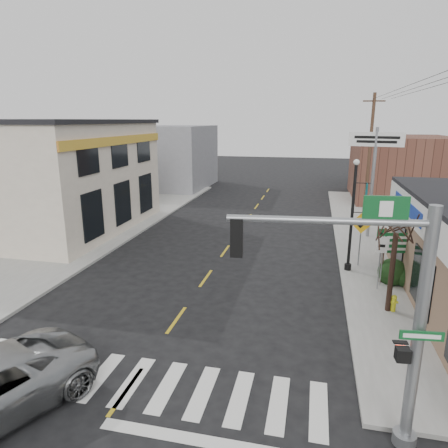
% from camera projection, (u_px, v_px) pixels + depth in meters
% --- Properties ---
extents(ground, '(140.00, 140.00, 0.00)m').
position_uv_depth(ground, '(126.00, 391.00, 10.62)').
color(ground, black).
rests_on(ground, ground).
extents(sidewalk_right, '(6.00, 38.00, 0.13)m').
position_uv_depth(sidewalk_right, '(396.00, 256.00, 20.94)').
color(sidewalk_right, gray).
rests_on(sidewalk_right, ground).
extents(sidewalk_left, '(6.00, 38.00, 0.13)m').
position_uv_depth(sidewalk_left, '(88.00, 235.00, 24.80)').
color(sidewalk_left, gray).
rests_on(sidewalk_left, ground).
extents(center_line, '(0.12, 56.00, 0.01)m').
position_uv_depth(center_line, '(206.00, 278.00, 18.17)').
color(center_line, gold).
rests_on(center_line, ground).
extents(crosswalk, '(11.00, 2.20, 0.01)m').
position_uv_depth(crosswalk, '(133.00, 381.00, 11.00)').
color(crosswalk, silver).
rests_on(crosswalk, ground).
extents(left_building, '(12.00, 12.00, 6.80)m').
position_uv_depth(left_building, '(36.00, 177.00, 25.76)').
color(left_building, beige).
rests_on(left_building, ground).
extents(bldg_distant_right, '(8.00, 10.00, 5.60)m').
position_uv_depth(bldg_distant_right, '(400.00, 168.00, 35.63)').
color(bldg_distant_right, brown).
rests_on(bldg_distant_right, ground).
extents(bldg_distant_left, '(9.00, 10.00, 6.40)m').
position_uv_depth(bldg_distant_left, '(165.00, 157.00, 42.36)').
color(bldg_distant_left, gray).
rests_on(bldg_distant_left, ground).
extents(traffic_signal_pole, '(4.33, 0.36, 5.49)m').
position_uv_depth(traffic_signal_pole, '(387.00, 303.00, 8.05)').
color(traffic_signal_pole, gray).
rests_on(traffic_signal_pole, sidewalk_right).
extents(guide_sign, '(1.40, 0.13, 2.45)m').
position_uv_depth(guide_sign, '(398.00, 248.00, 16.87)').
color(guide_sign, '#4E3524').
rests_on(guide_sign, sidewalk_right).
extents(fire_hydrant, '(0.20, 0.20, 0.64)m').
position_uv_depth(fire_hydrant, '(394.00, 302.00, 14.70)').
color(fire_hydrant, gold).
rests_on(fire_hydrant, sidewalk_right).
extents(ped_crossing_sign, '(1.03, 0.07, 2.65)m').
position_uv_depth(ped_crossing_sign, '(361.00, 229.00, 18.96)').
color(ped_crossing_sign, gray).
rests_on(ped_crossing_sign, sidewalk_right).
extents(lamp_post, '(0.67, 0.53, 5.18)m').
position_uv_depth(lamp_post, '(354.00, 207.00, 18.09)').
color(lamp_post, black).
rests_on(lamp_post, sidewalk_right).
extents(dance_center_sign, '(3.04, 0.19, 6.47)m').
position_uv_depth(dance_center_sign, '(375.00, 155.00, 23.08)').
color(dance_center_sign, gray).
rests_on(dance_center_sign, sidewalk_right).
extents(bare_tree, '(2.23, 2.23, 4.46)m').
position_uv_depth(bare_tree, '(398.00, 219.00, 13.95)').
color(bare_tree, black).
rests_on(bare_tree, sidewalk_right).
extents(shrub_back, '(1.22, 1.22, 0.92)m').
position_uv_depth(shrub_back, '(392.00, 272.00, 17.28)').
color(shrub_back, black).
rests_on(shrub_back, sidewalk_right).
extents(utility_pole_far, '(1.51, 0.23, 8.69)m').
position_uv_depth(utility_pole_far, '(369.00, 154.00, 28.54)').
color(utility_pole_far, '#442B1E').
rests_on(utility_pole_far, sidewalk_right).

